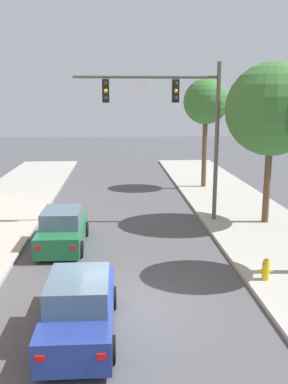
# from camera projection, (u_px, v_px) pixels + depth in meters

# --- Properties ---
(ground_plane) EXTENTS (120.00, 120.00, 0.00)m
(ground_plane) POSITION_uv_depth(u_px,v_px,m) (125.00, 310.00, 12.09)
(ground_plane) COLOR #4C4C51
(traffic_signal_mast) EXTENTS (6.81, 0.38, 7.50)m
(traffic_signal_mast) POSITION_uv_depth(u_px,v_px,m) (177.00, 112.00, 19.70)
(traffic_signal_mast) COLOR #514C47
(traffic_signal_mast) RESTS_ON sidewalk_right
(car_lead_green) EXTENTS (1.88, 4.26, 1.60)m
(car_lead_green) POSITION_uv_depth(u_px,v_px,m) (63.00, 230.00, 17.28)
(car_lead_green) COLOR #1E663D
(car_lead_green) RESTS_ON ground
(car_following_blue) EXTENTS (1.86, 4.25, 1.60)m
(car_following_blue) POSITION_uv_depth(u_px,v_px,m) (80.00, 308.00, 10.74)
(car_following_blue) COLOR navy
(car_following_blue) RESTS_ON ground
(fire_hydrant) EXTENTS (0.48, 0.24, 0.72)m
(fire_hydrant) POSITION_uv_depth(u_px,v_px,m) (266.00, 269.00, 13.76)
(fire_hydrant) COLOR gold
(fire_hydrant) RESTS_ON sidewalk_right
(street_tree_second) EXTENTS (4.26, 4.26, 7.48)m
(street_tree_second) POSITION_uv_depth(u_px,v_px,m) (272.00, 110.00, 19.32)
(street_tree_second) COLOR brown
(street_tree_second) RESTS_ON sidewalk_right
(street_tree_third) EXTENTS (2.97, 2.97, 7.18)m
(street_tree_third) POSITION_uv_depth(u_px,v_px,m) (206.00, 102.00, 27.75)
(street_tree_third) COLOR brown
(street_tree_third) RESTS_ON sidewalk_right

